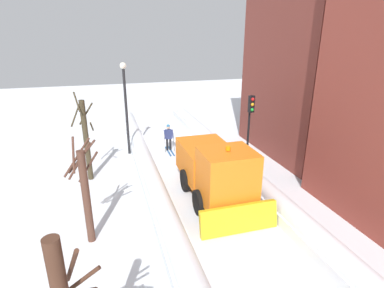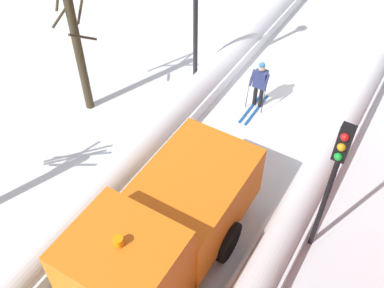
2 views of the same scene
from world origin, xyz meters
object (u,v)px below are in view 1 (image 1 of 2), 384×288
plow_truck (215,169)px  bare_tree_mid (86,193)px  bare_tree_near (86,139)px  skier (168,136)px  traffic_light_pole (250,119)px  street_lamp (125,99)px

plow_truck → bare_tree_mid: (5.59, 1.67, 0.54)m
bare_tree_near → skier: bearing=-148.2°
bare_tree_mid → plow_truck: bearing=-163.4°
traffic_light_pole → street_lamp: street_lamp is taller
street_lamp → bare_tree_near: (2.37, 3.21, -1.35)m
street_lamp → skier: bearing=177.2°
skier → bare_tree_mid: size_ratio=0.44×
bare_tree_mid → bare_tree_near: bearing=-88.8°
skier → bare_tree_mid: bearing=60.4°
plow_truck → traffic_light_pole: bearing=-139.7°
plow_truck → traffic_light_pole: size_ratio=1.38×
bare_tree_near → street_lamp: bearing=-126.4°
traffic_light_pole → bare_tree_near: 8.74m
street_lamp → bare_tree_mid: size_ratio=1.43×
street_lamp → bare_tree_near: street_lamp is taller
plow_truck → skier: size_ratio=3.31×
skier → bare_tree_near: bare_tree_near is taller
plow_truck → bare_tree_mid: bearing=16.6°
bare_tree_mid → street_lamp: bearing=-104.5°
plow_truck → traffic_light_pole: traffic_light_pole is taller
skier → bare_tree_near: (4.98, 3.09, 1.28)m
traffic_light_pole → bare_tree_mid: traffic_light_pole is taller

